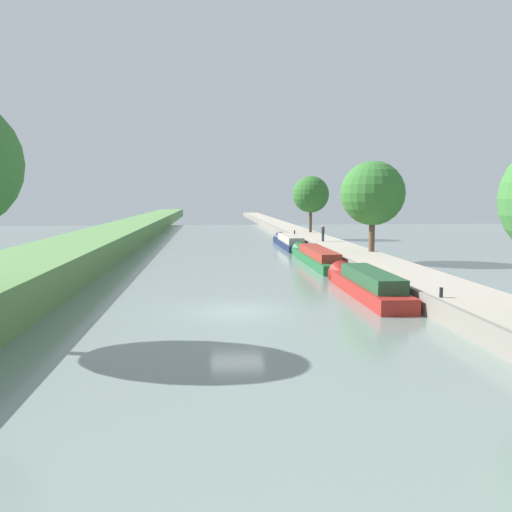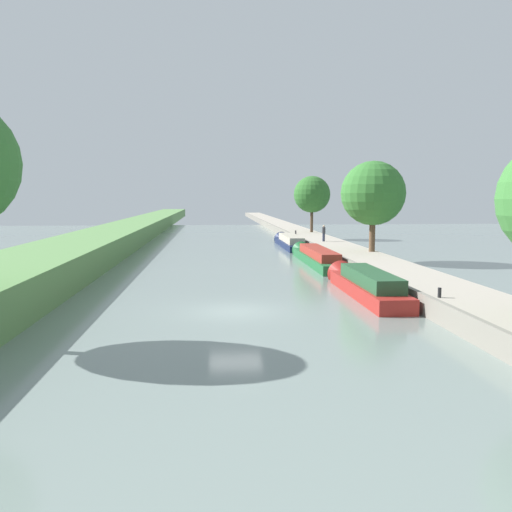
{
  "view_description": "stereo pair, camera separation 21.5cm",
  "coord_description": "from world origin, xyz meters",
  "px_view_note": "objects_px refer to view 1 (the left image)",
  "views": [
    {
      "loc": [
        -1.28,
        -25.01,
        5.44
      ],
      "look_at": [
        2.22,
        14.98,
        1.0
      ],
      "focal_mm": 37.49,
      "sensor_mm": 36.0,
      "label": 1
    },
    {
      "loc": [
        -1.07,
        -25.03,
        5.44
      ],
      "look_at": [
        2.22,
        14.98,
        1.0
      ],
      "focal_mm": 37.49,
      "sensor_mm": 36.0,
      "label": 2
    }
  ],
  "objects_px": {
    "narrowboat_green": "(315,256)",
    "mooring_bollard_near": "(441,292)",
    "narrowboat_navy": "(288,242)",
    "narrowboat_red": "(365,284)",
    "person_walking": "(323,233)",
    "mooring_bollard_far": "(295,232)"
  },
  "relations": [
    {
      "from": "narrowboat_navy",
      "to": "mooring_bollard_near",
      "type": "height_order",
      "value": "mooring_bollard_near"
    },
    {
      "from": "narrowboat_green",
      "to": "person_walking",
      "type": "height_order",
      "value": "person_walking"
    },
    {
      "from": "narrowboat_navy",
      "to": "person_walking",
      "type": "relative_size",
      "value": 8.25
    },
    {
      "from": "person_walking",
      "to": "mooring_bollard_near",
      "type": "height_order",
      "value": "person_walking"
    },
    {
      "from": "narrowboat_red",
      "to": "person_walking",
      "type": "bearing_deg",
      "value": 83.36
    },
    {
      "from": "narrowboat_navy",
      "to": "person_walking",
      "type": "xyz_separation_m",
      "value": [
        2.87,
        -4.57,
        1.27
      ]
    },
    {
      "from": "narrowboat_navy",
      "to": "mooring_bollard_far",
      "type": "distance_m",
      "value": 6.51
    },
    {
      "from": "narrowboat_red",
      "to": "narrowboat_green",
      "type": "xyz_separation_m",
      "value": [
        0.02,
        14.31,
        -0.05
      ]
    },
    {
      "from": "person_walking",
      "to": "mooring_bollard_far",
      "type": "xyz_separation_m",
      "value": [
        -1.18,
        10.83,
        -0.65
      ]
    },
    {
      "from": "mooring_bollard_near",
      "to": "narrowboat_red",
      "type": "bearing_deg",
      "value": 105.69
    },
    {
      "from": "narrowboat_green",
      "to": "mooring_bollard_near",
      "type": "relative_size",
      "value": 32.72
    },
    {
      "from": "narrowboat_green",
      "to": "narrowboat_navy",
      "type": "distance_m",
      "value": 14.94
    },
    {
      "from": "narrowboat_red",
      "to": "narrowboat_navy",
      "type": "xyz_separation_m",
      "value": [
        -0.0,
        29.25,
        -0.06
      ]
    },
    {
      "from": "person_walking",
      "to": "narrowboat_red",
      "type": "bearing_deg",
      "value": -96.64
    },
    {
      "from": "narrowboat_green",
      "to": "mooring_bollard_far",
      "type": "height_order",
      "value": "mooring_bollard_far"
    },
    {
      "from": "narrowboat_navy",
      "to": "narrowboat_red",
      "type": "bearing_deg",
      "value": -90.0
    },
    {
      "from": "person_walking",
      "to": "mooring_bollard_far",
      "type": "distance_m",
      "value": 10.91
    },
    {
      "from": "narrowboat_green",
      "to": "mooring_bollard_near",
      "type": "height_order",
      "value": "mooring_bollard_near"
    },
    {
      "from": "person_walking",
      "to": "mooring_bollard_far",
      "type": "relative_size",
      "value": 3.69
    },
    {
      "from": "mooring_bollard_near",
      "to": "mooring_bollard_far",
      "type": "xyz_separation_m",
      "value": [
        0.0,
        41.53,
        0.0
      ]
    },
    {
      "from": "narrowboat_red",
      "to": "person_walking",
      "type": "height_order",
      "value": "person_walking"
    },
    {
      "from": "narrowboat_red",
      "to": "mooring_bollard_far",
      "type": "bearing_deg",
      "value": 87.27
    }
  ]
}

